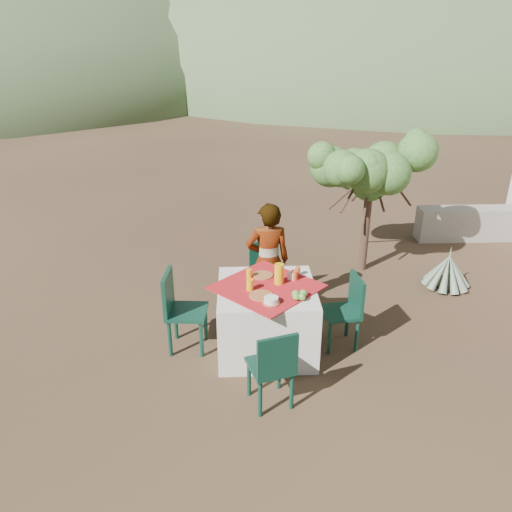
{
  "coord_description": "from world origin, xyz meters",
  "views": [
    {
      "loc": [
        -0.69,
        -4.27,
        3.18
      ],
      "look_at": [
        -0.5,
        0.75,
        0.93
      ],
      "focal_mm": 35.0,
      "sensor_mm": 36.0,
      "label": 1
    }
  ],
  "objects_px": {
    "agave": "(447,272)",
    "juice_pitcher": "(279,274)",
    "chair_far": "(266,271)",
    "table": "(266,318)",
    "shrub_tree": "(374,176)",
    "chair_left": "(179,307)",
    "chair_right": "(346,308)",
    "person": "(268,261)",
    "chair_near": "(273,366)"
  },
  "relations": [
    {
      "from": "agave",
      "to": "juice_pitcher",
      "type": "xyz_separation_m",
      "value": [
        -2.4,
        -1.29,
        0.65
      ]
    },
    {
      "from": "chair_far",
      "to": "table",
      "type": "bearing_deg",
      "value": -107.04
    },
    {
      "from": "chair_far",
      "to": "shrub_tree",
      "type": "relative_size",
      "value": 0.47
    },
    {
      "from": "chair_left",
      "to": "juice_pitcher",
      "type": "distance_m",
      "value": 1.13
    },
    {
      "from": "chair_right",
      "to": "person",
      "type": "relative_size",
      "value": 0.58
    },
    {
      "from": "shrub_tree",
      "to": "chair_far",
      "type": "bearing_deg",
      "value": -146.47
    },
    {
      "from": "chair_left",
      "to": "shrub_tree",
      "type": "relative_size",
      "value": 0.51
    },
    {
      "from": "chair_left",
      "to": "agave",
      "type": "relative_size",
      "value": 1.34
    },
    {
      "from": "chair_far",
      "to": "chair_near",
      "type": "relative_size",
      "value": 1.0
    },
    {
      "from": "table",
      "to": "chair_near",
      "type": "distance_m",
      "value": 0.96
    },
    {
      "from": "person",
      "to": "agave",
      "type": "distance_m",
      "value": 2.6
    },
    {
      "from": "chair_left",
      "to": "shrub_tree",
      "type": "distance_m",
      "value": 3.3
    },
    {
      "from": "person",
      "to": "juice_pitcher",
      "type": "bearing_deg",
      "value": 90.12
    },
    {
      "from": "chair_left",
      "to": "agave",
      "type": "bearing_deg",
      "value": -65.05
    },
    {
      "from": "chair_near",
      "to": "juice_pitcher",
      "type": "xyz_separation_m",
      "value": [
        0.13,
        1.02,
        0.42
      ]
    },
    {
      "from": "person",
      "to": "chair_left",
      "type": "bearing_deg",
      "value": 27.94
    },
    {
      "from": "table",
      "to": "chair_near",
      "type": "relative_size",
      "value": 1.58
    },
    {
      "from": "chair_near",
      "to": "juice_pitcher",
      "type": "bearing_deg",
      "value": -114.65
    },
    {
      "from": "chair_left",
      "to": "chair_right",
      "type": "xyz_separation_m",
      "value": [
        1.8,
        -0.01,
        -0.04
      ]
    },
    {
      "from": "chair_right",
      "to": "person",
      "type": "xyz_separation_m",
      "value": [
        -0.81,
        0.69,
        0.26
      ]
    },
    {
      "from": "chair_near",
      "to": "shrub_tree",
      "type": "distance_m",
      "value": 3.48
    },
    {
      "from": "person",
      "to": "juice_pitcher",
      "type": "xyz_separation_m",
      "value": [
        0.08,
        -0.66,
        0.16
      ]
    },
    {
      "from": "shrub_tree",
      "to": "table",
      "type": "bearing_deg",
      "value": -128.24
    },
    {
      "from": "person",
      "to": "agave",
      "type": "xyz_separation_m",
      "value": [
        2.48,
        0.62,
        -0.49
      ]
    },
    {
      "from": "agave",
      "to": "juice_pitcher",
      "type": "relative_size",
      "value": 3.02
    },
    {
      "from": "table",
      "to": "shrub_tree",
      "type": "relative_size",
      "value": 0.74
    },
    {
      "from": "person",
      "to": "chair_near",
      "type": "bearing_deg",
      "value": 81.73
    },
    {
      "from": "chair_left",
      "to": "juice_pitcher",
      "type": "relative_size",
      "value": 4.06
    },
    {
      "from": "chair_right",
      "to": "agave",
      "type": "bearing_deg",
      "value": 120.43
    },
    {
      "from": "chair_near",
      "to": "person",
      "type": "bearing_deg",
      "value": -109.21
    },
    {
      "from": "juice_pitcher",
      "to": "shrub_tree",
      "type": "bearing_deg",
      "value": 53.32
    },
    {
      "from": "chair_far",
      "to": "chair_left",
      "type": "relative_size",
      "value": 0.91
    },
    {
      "from": "agave",
      "to": "chair_near",
      "type": "bearing_deg",
      "value": -137.68
    },
    {
      "from": "chair_right",
      "to": "agave",
      "type": "distance_m",
      "value": 2.13
    },
    {
      "from": "chair_left",
      "to": "person",
      "type": "relative_size",
      "value": 0.63
    },
    {
      "from": "agave",
      "to": "chair_right",
      "type": "bearing_deg",
      "value": -141.75
    },
    {
      "from": "chair_far",
      "to": "person",
      "type": "relative_size",
      "value": 0.57
    },
    {
      "from": "table",
      "to": "chair_near",
      "type": "height_order",
      "value": "chair_near"
    },
    {
      "from": "agave",
      "to": "shrub_tree",
      "type": "bearing_deg",
      "value": 145.46
    },
    {
      "from": "shrub_tree",
      "to": "juice_pitcher",
      "type": "height_order",
      "value": "shrub_tree"
    },
    {
      "from": "table",
      "to": "chair_left",
      "type": "relative_size",
      "value": 1.44
    },
    {
      "from": "chair_far",
      "to": "agave",
      "type": "bearing_deg",
      "value": -5.91
    },
    {
      "from": "chair_far",
      "to": "chair_near",
      "type": "xyz_separation_m",
      "value": [
        -0.05,
        -1.94,
        -0.0
      ]
    },
    {
      "from": "chair_near",
      "to": "juice_pitcher",
      "type": "relative_size",
      "value": 3.69
    },
    {
      "from": "shrub_tree",
      "to": "juice_pitcher",
      "type": "distance_m",
      "value": 2.48
    },
    {
      "from": "person",
      "to": "chair_right",
      "type": "bearing_deg",
      "value": 133.42
    },
    {
      "from": "table",
      "to": "chair_far",
      "type": "relative_size",
      "value": 1.58
    },
    {
      "from": "shrub_tree",
      "to": "agave",
      "type": "xyz_separation_m",
      "value": [
        0.95,
        -0.66,
        -1.17
      ]
    },
    {
      "from": "table",
      "to": "chair_right",
      "type": "relative_size",
      "value": 1.57
    },
    {
      "from": "chair_far",
      "to": "juice_pitcher",
      "type": "distance_m",
      "value": 1.02
    }
  ]
}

